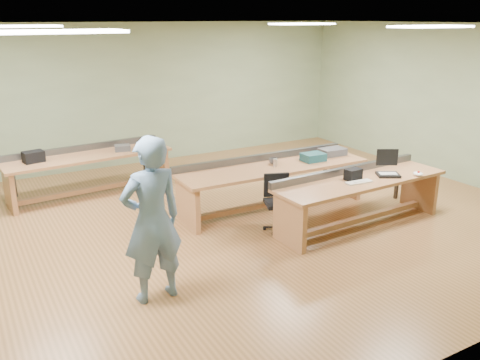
# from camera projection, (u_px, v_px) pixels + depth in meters

# --- Properties ---
(floor) EXTENTS (10.00, 10.00, 0.00)m
(floor) POSITION_uv_depth(u_px,v_px,m) (224.00, 222.00, 8.02)
(floor) COLOR #976439
(floor) RESTS_ON ground
(ceiling) EXTENTS (10.00, 10.00, 0.00)m
(ceiling) POSITION_uv_depth(u_px,v_px,m) (222.00, 24.00, 7.10)
(ceiling) COLOR silver
(ceiling) RESTS_ON wall_back
(wall_back) EXTENTS (10.00, 0.04, 3.00)m
(wall_back) POSITION_uv_depth(u_px,v_px,m) (135.00, 95.00, 10.86)
(wall_back) COLOR #8BA17A
(wall_back) RESTS_ON floor
(wall_front) EXTENTS (10.00, 0.04, 3.00)m
(wall_front) POSITION_uv_depth(u_px,v_px,m) (446.00, 217.00, 4.25)
(wall_front) COLOR #8BA17A
(wall_front) RESTS_ON floor
(wall_right) EXTENTS (0.04, 8.00, 3.00)m
(wall_right) POSITION_uv_depth(u_px,v_px,m) (449.00, 102.00, 9.92)
(wall_right) COLOR #8BA17A
(wall_right) RESTS_ON floor
(fluor_panels) EXTENTS (6.20, 3.50, 0.03)m
(fluor_panels) POSITION_uv_depth(u_px,v_px,m) (222.00, 26.00, 7.11)
(fluor_panels) COLOR white
(fluor_panels) RESTS_ON ceiling
(workbench_front) EXTENTS (2.96, 0.91, 0.86)m
(workbench_front) POSITION_uv_depth(u_px,v_px,m) (359.00, 191.00, 7.78)
(workbench_front) COLOR #A96F47
(workbench_front) RESTS_ON floor
(workbench_mid) EXTENTS (3.31, 0.93, 0.86)m
(workbench_mid) POSITION_uv_depth(u_px,v_px,m) (272.00, 176.00, 8.46)
(workbench_mid) COLOR #A96F47
(workbench_mid) RESTS_ON floor
(workbench_back) EXTENTS (2.99, 1.02, 0.86)m
(workbench_back) POSITION_uv_depth(u_px,v_px,m) (89.00, 165.00, 9.14)
(workbench_back) COLOR #A96F47
(workbench_back) RESTS_ON floor
(person) EXTENTS (0.73, 0.50, 1.92)m
(person) POSITION_uv_depth(u_px,v_px,m) (152.00, 220.00, 5.59)
(person) COLOR slate
(person) RESTS_ON floor
(laptop_base) EXTENTS (0.43, 0.40, 0.04)m
(laptop_base) POSITION_uv_depth(u_px,v_px,m) (388.00, 175.00, 7.85)
(laptop_base) COLOR black
(laptop_base) RESTS_ON workbench_front
(laptop_screen) EXTENTS (0.30, 0.18, 0.26)m
(laptop_screen) POSITION_uv_depth(u_px,v_px,m) (387.00, 157.00, 7.90)
(laptop_screen) COLOR black
(laptop_screen) RESTS_ON laptop_base
(keyboard) EXTENTS (0.43, 0.17, 0.02)m
(keyboard) POSITION_uv_depth(u_px,v_px,m) (359.00, 182.00, 7.52)
(keyboard) COLOR beige
(keyboard) RESTS_ON workbench_front
(trackball_mouse) EXTENTS (0.14, 0.17, 0.07)m
(trackball_mouse) POSITION_uv_depth(u_px,v_px,m) (418.00, 174.00, 7.85)
(trackball_mouse) COLOR white
(trackball_mouse) RESTS_ON workbench_front
(camera_bag) EXTENTS (0.26, 0.18, 0.17)m
(camera_bag) POSITION_uv_depth(u_px,v_px,m) (353.00, 174.00, 7.65)
(camera_bag) COLOR black
(camera_bag) RESTS_ON workbench_front
(task_chair) EXTENTS (0.59, 0.59, 0.85)m
(task_chair) POSITION_uv_depth(u_px,v_px,m) (278.00, 210.00, 7.67)
(task_chair) COLOR black
(task_chair) RESTS_ON floor
(parts_bin_teal) EXTENTS (0.39, 0.30, 0.13)m
(parts_bin_teal) POSITION_uv_depth(u_px,v_px,m) (313.00, 157.00, 8.66)
(parts_bin_teal) COLOR #164148
(parts_bin_teal) RESTS_ON workbench_mid
(parts_bin_grey) EXTENTS (0.46, 0.30, 0.12)m
(parts_bin_grey) POSITION_uv_depth(u_px,v_px,m) (332.00, 152.00, 9.01)
(parts_bin_grey) COLOR #3C3C3E
(parts_bin_grey) RESTS_ON workbench_mid
(mug) EXTENTS (0.17, 0.17, 0.11)m
(mug) POSITION_uv_depth(u_px,v_px,m) (273.00, 161.00, 8.48)
(mug) COLOR #3C3C3E
(mug) RESTS_ON workbench_mid
(drinks_can) EXTENTS (0.08, 0.08, 0.13)m
(drinks_can) POSITION_uv_depth(u_px,v_px,m) (275.00, 163.00, 8.34)
(drinks_can) COLOR #B4B4B8
(drinks_can) RESTS_ON workbench_mid
(storage_box_back) EXTENTS (0.36, 0.29, 0.19)m
(storage_box_back) POSITION_uv_depth(u_px,v_px,m) (33.00, 157.00, 8.58)
(storage_box_back) COLOR black
(storage_box_back) RESTS_ON workbench_back
(tray_back) EXTENTS (0.31, 0.26, 0.11)m
(tray_back) POSITION_uv_depth(u_px,v_px,m) (122.00, 148.00, 9.31)
(tray_back) COLOR #3C3C3E
(tray_back) RESTS_ON workbench_back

